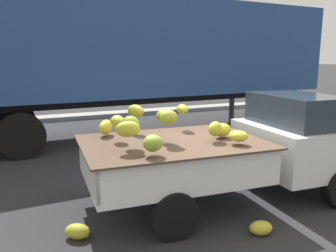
{
  "coord_description": "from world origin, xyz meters",
  "views": [
    {
      "loc": [
        -2.89,
        -4.56,
        2.31
      ],
      "look_at": [
        -0.55,
        0.52,
        1.2
      ],
      "focal_mm": 36.54,
      "sensor_mm": 36.0,
      "label": 1
    }
  ],
  "objects_px": {
    "semi_trailer": "(142,50)",
    "fallen_banana_bunch_near_tailgate": "(78,231)",
    "fallen_banana_bunch_by_wheel": "(261,228)",
    "pickup_truck": "(275,143)"
  },
  "relations": [
    {
      "from": "pickup_truck",
      "to": "fallen_banana_bunch_by_wheel",
      "type": "xyz_separation_m",
      "value": [
        -1.15,
        -1.08,
        -0.79
      ]
    },
    {
      "from": "pickup_truck",
      "to": "semi_trailer",
      "type": "relative_size",
      "value": 0.4
    },
    {
      "from": "pickup_truck",
      "to": "fallen_banana_bunch_near_tailgate",
      "type": "distance_m",
      "value": 3.48
    },
    {
      "from": "semi_trailer",
      "to": "fallen_banana_bunch_near_tailgate",
      "type": "height_order",
      "value": "semi_trailer"
    },
    {
      "from": "fallen_banana_bunch_near_tailgate",
      "to": "fallen_banana_bunch_by_wheel",
      "type": "bearing_deg",
      "value": -22.35
    },
    {
      "from": "fallen_banana_bunch_by_wheel",
      "to": "pickup_truck",
      "type": "bearing_deg",
      "value": 43.3
    },
    {
      "from": "semi_trailer",
      "to": "fallen_banana_bunch_near_tailgate",
      "type": "bearing_deg",
      "value": -120.24
    },
    {
      "from": "semi_trailer",
      "to": "fallen_banana_bunch_by_wheel",
      "type": "relative_size",
      "value": 38.73
    },
    {
      "from": "semi_trailer",
      "to": "fallen_banana_bunch_by_wheel",
      "type": "distance_m",
      "value": 6.95
    },
    {
      "from": "pickup_truck",
      "to": "fallen_banana_bunch_by_wheel",
      "type": "bearing_deg",
      "value": -132.45
    }
  ]
}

